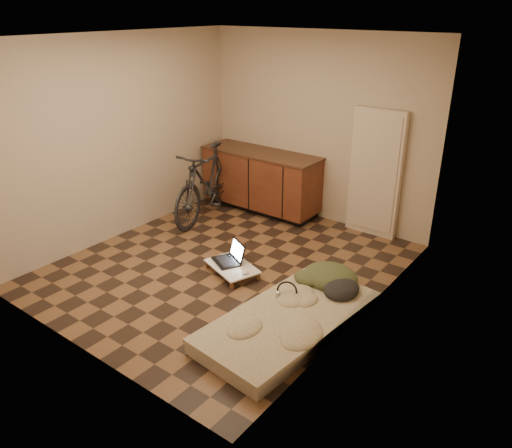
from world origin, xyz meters
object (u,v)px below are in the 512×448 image
Objects in this scene: futon at (289,321)px; laptop at (230,258)px; lap_desk at (232,267)px; bicycle at (207,179)px.

laptop is at bearing 160.68° from futon.
lap_desk is (-1.13, 0.50, 0.01)m from futon.
futon is at bearing -4.11° from lap_desk.
laptop is (-0.09, 0.07, 0.06)m from lap_desk.
futon is 1.23m from lap_desk.
laptop is at bearing -51.65° from bicycle.
futon is 1.34m from laptop.
bicycle reaches higher than laptop.
bicycle is 4.08× the size of laptop.
bicycle reaches higher than lap_desk.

